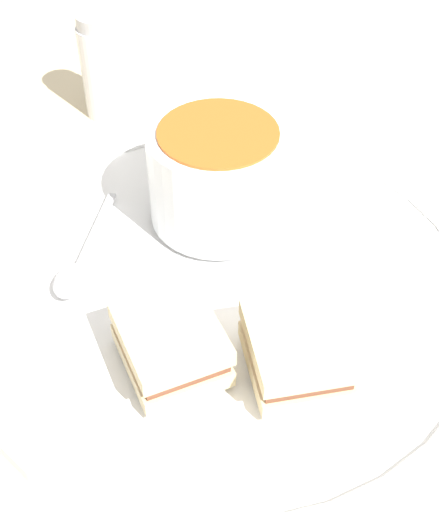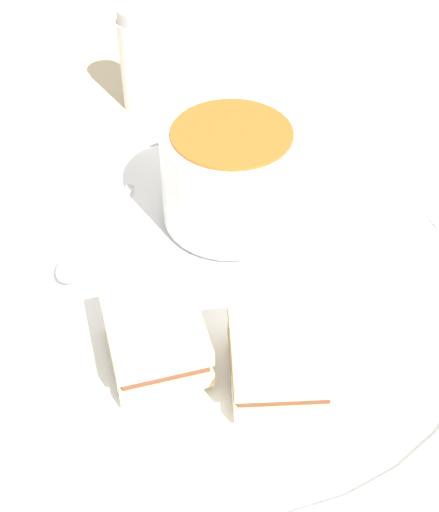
% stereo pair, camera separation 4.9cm
% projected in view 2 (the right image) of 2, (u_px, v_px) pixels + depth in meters
% --- Properties ---
extents(ground_plane, '(2.40, 2.40, 0.00)m').
position_uv_depth(ground_plane, '(219.00, 294.00, 0.51)').
color(ground_plane, beige).
extents(plate, '(0.37, 0.37, 0.02)m').
position_uv_depth(plate, '(219.00, 286.00, 0.51)').
color(plate, white).
rests_on(plate, ground_plane).
extents(soup_bowl, '(0.10, 0.10, 0.08)m').
position_uv_depth(soup_bowl, '(231.00, 175.00, 0.52)').
color(soup_bowl, white).
rests_on(soup_bowl, plate).
extents(spoon, '(0.10, 0.09, 0.01)m').
position_uv_depth(spoon, '(80.00, 258.00, 0.51)').
color(spoon, silver).
rests_on(spoon, plate).
extents(sandwich_half_near, '(0.07, 0.07, 0.03)m').
position_uv_depth(sandwich_half_near, '(156.00, 338.00, 0.44)').
color(sandwich_half_near, beige).
rests_on(sandwich_half_near, plate).
extents(sandwich_half_far, '(0.08, 0.08, 0.03)m').
position_uv_depth(sandwich_half_far, '(284.00, 357.00, 0.43)').
color(sandwich_half_far, beige).
rests_on(sandwich_half_far, plate).
extents(salt_shaker, '(0.04, 0.04, 0.10)m').
position_uv_depth(salt_shaker, '(141.00, 60.00, 0.66)').
color(salt_shaker, silver).
rests_on(salt_shaker, ground_plane).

